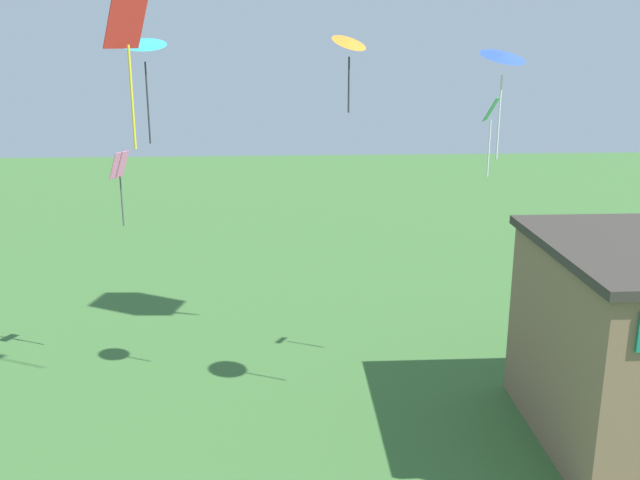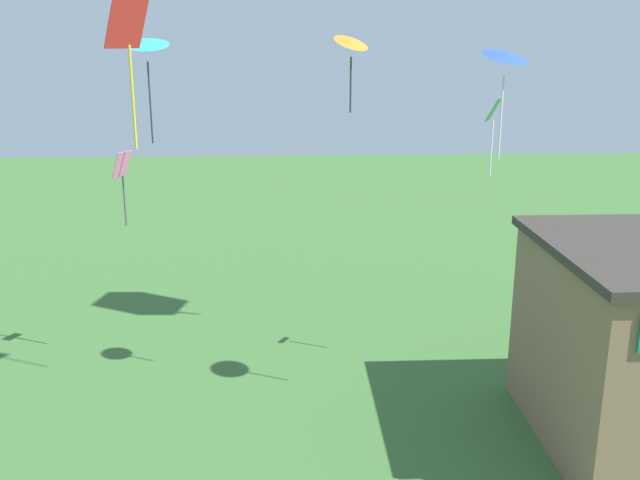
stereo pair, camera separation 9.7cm
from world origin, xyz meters
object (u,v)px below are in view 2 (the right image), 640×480
(kite_orange_delta, at_px, (351,44))
(kite_red_diamond, at_px, (129,36))
(kite_pink_diamond, at_px, (122,174))
(kite_blue_delta, at_px, (505,58))
(kite_cyan_delta, at_px, (147,45))
(kite_green_diamond, at_px, (493,123))

(kite_orange_delta, distance_m, kite_red_diamond, 6.70)
(kite_pink_diamond, relative_size, kite_blue_delta, 0.84)
(kite_orange_delta, height_order, kite_cyan_delta, kite_orange_delta)
(kite_orange_delta, height_order, kite_blue_delta, kite_orange_delta)
(kite_cyan_delta, xyz_separation_m, kite_green_diamond, (10.01, -0.84, -2.18))
(kite_cyan_delta, distance_m, kite_blue_delta, 10.06)
(kite_orange_delta, bearing_deg, kite_cyan_delta, 157.65)
(kite_orange_delta, height_order, kite_red_diamond, kite_red_diamond)
(kite_green_diamond, bearing_deg, kite_cyan_delta, 175.19)
(kite_blue_delta, bearing_deg, kite_cyan_delta, 159.07)
(kite_pink_diamond, xyz_separation_m, kite_cyan_delta, (1.09, -0.53, 3.86))
(kite_pink_diamond, bearing_deg, kite_red_diamond, -74.79)
(kite_red_diamond, bearing_deg, kite_blue_delta, 22.69)
(kite_orange_delta, bearing_deg, kite_pink_diamond, 157.05)
(kite_red_diamond, height_order, kite_blue_delta, kite_red_diamond)
(kite_red_diamond, bearing_deg, kite_cyan_delta, 97.92)
(kite_orange_delta, relative_size, kite_green_diamond, 0.88)
(kite_orange_delta, distance_m, kite_pink_diamond, 8.33)
(kite_red_diamond, bearing_deg, kite_green_diamond, 34.80)
(kite_blue_delta, xyz_separation_m, kite_green_diamond, (0.61, 2.75, -1.89))
(kite_cyan_delta, height_order, kite_green_diamond, kite_cyan_delta)
(kite_pink_diamond, xyz_separation_m, kite_green_diamond, (11.09, -1.37, 1.68))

